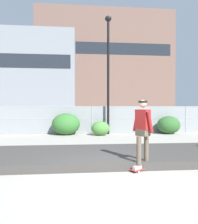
{
  "coord_description": "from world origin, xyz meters",
  "views": [
    {
      "loc": [
        -0.76,
        -4.74,
        1.7
      ],
      "look_at": [
        0.23,
        6.21,
        1.51
      ],
      "focal_mm": 32.72,
      "sensor_mm": 36.0,
      "label": 1
    }
  ],
  "objects_px": {
    "skateboard": "(143,168)",
    "shrub_center": "(100,128)",
    "skater": "(143,129)",
    "shrub_left": "(66,124)",
    "street_lamp": "(108,62)",
    "shrub_right": "(169,125)",
    "parked_car_near": "(46,119)",
    "parked_car_mid": "(117,119)"
  },
  "relations": [
    {
      "from": "skateboard",
      "to": "shrub_center",
      "type": "distance_m",
      "value": 7.35
    },
    {
      "from": "parked_car_mid",
      "to": "skateboard",
      "type": "bearing_deg",
      "value": -96.96
    },
    {
      "from": "street_lamp",
      "to": "shrub_right",
      "type": "bearing_deg",
      "value": -4.2
    },
    {
      "from": "skateboard",
      "to": "shrub_right",
      "type": "height_order",
      "value": "shrub_right"
    },
    {
      "from": "skateboard",
      "to": "skater",
      "type": "height_order",
      "value": "skater"
    },
    {
      "from": "shrub_left",
      "to": "street_lamp",
      "type": "bearing_deg",
      "value": 4.41
    },
    {
      "from": "shrub_left",
      "to": "parked_car_near",
      "type": "bearing_deg",
      "value": 115.9
    },
    {
      "from": "skateboard",
      "to": "shrub_right",
      "type": "relative_size",
      "value": 0.51
    },
    {
      "from": "parked_car_near",
      "to": "shrub_center",
      "type": "xyz_separation_m",
      "value": [
        4.11,
        -4.44,
        -0.39
      ]
    },
    {
      "from": "street_lamp",
      "to": "shrub_right",
      "type": "height_order",
      "value": "street_lamp"
    },
    {
      "from": "shrub_right",
      "to": "parked_car_mid",
      "type": "bearing_deg",
      "value": 125.08
    },
    {
      "from": "skater",
      "to": "parked_car_near",
      "type": "bearing_deg",
      "value": 111.2
    },
    {
      "from": "street_lamp",
      "to": "parked_car_near",
      "type": "height_order",
      "value": "street_lamp"
    },
    {
      "from": "skateboard",
      "to": "shrub_left",
      "type": "bearing_deg",
      "value": 108.68
    },
    {
      "from": "street_lamp",
      "to": "parked_car_near",
      "type": "bearing_deg",
      "value": 141.33
    },
    {
      "from": "parked_car_mid",
      "to": "shrub_right",
      "type": "bearing_deg",
      "value": -54.92
    },
    {
      "from": "skater",
      "to": "parked_car_near",
      "type": "relative_size",
      "value": 0.41
    },
    {
      "from": "skateboard",
      "to": "street_lamp",
      "type": "relative_size",
      "value": 0.1
    },
    {
      "from": "street_lamp",
      "to": "shrub_center",
      "type": "bearing_deg",
      "value": -130.82
    },
    {
      "from": "parked_car_mid",
      "to": "shrub_left",
      "type": "bearing_deg",
      "value": -136.56
    },
    {
      "from": "skater",
      "to": "parked_car_mid",
      "type": "xyz_separation_m",
      "value": [
        1.42,
        11.62,
        -0.3
      ]
    },
    {
      "from": "shrub_left",
      "to": "shrub_center",
      "type": "height_order",
      "value": "shrub_left"
    },
    {
      "from": "shrub_center",
      "to": "shrub_right",
      "type": "relative_size",
      "value": 0.75
    },
    {
      "from": "parked_car_near",
      "to": "parked_car_mid",
      "type": "bearing_deg",
      "value": -1.27
    },
    {
      "from": "street_lamp",
      "to": "shrub_left",
      "type": "distance_m",
      "value": 4.93
    },
    {
      "from": "parked_car_mid",
      "to": "shrub_right",
      "type": "relative_size",
      "value": 2.95
    },
    {
      "from": "shrub_left",
      "to": "shrub_right",
      "type": "distance_m",
      "value": 6.81
    },
    {
      "from": "parked_car_mid",
      "to": "skater",
      "type": "bearing_deg",
      "value": -96.96
    },
    {
      "from": "skater",
      "to": "parked_car_mid",
      "type": "height_order",
      "value": "skater"
    },
    {
      "from": "parked_car_near",
      "to": "parked_car_mid",
      "type": "height_order",
      "value": "same"
    },
    {
      "from": "shrub_center",
      "to": "shrub_right",
      "type": "bearing_deg",
      "value": 4.72
    },
    {
      "from": "shrub_center",
      "to": "skateboard",
      "type": "bearing_deg",
      "value": -86.47
    },
    {
      "from": "skater",
      "to": "shrub_left",
      "type": "relative_size",
      "value": 1.04
    },
    {
      "from": "skateboard",
      "to": "shrub_center",
      "type": "relative_size",
      "value": 0.68
    },
    {
      "from": "skateboard",
      "to": "street_lamp",
      "type": "bearing_deg",
      "value": 89.04
    },
    {
      "from": "street_lamp",
      "to": "shrub_right",
      "type": "xyz_separation_m",
      "value": [
        4.04,
        -0.3,
        -4.18
      ]
    },
    {
      "from": "shrub_left",
      "to": "shrub_center",
      "type": "relative_size",
      "value": 1.55
    },
    {
      "from": "skateboard",
      "to": "shrub_left",
      "type": "xyz_separation_m",
      "value": [
        -2.63,
        7.79,
        0.63
      ]
    },
    {
      "from": "skater",
      "to": "street_lamp",
      "type": "height_order",
      "value": "street_lamp"
    },
    {
      "from": "parked_car_near",
      "to": "shrub_right",
      "type": "relative_size",
      "value": 2.95
    },
    {
      "from": "skater",
      "to": "shrub_right",
      "type": "relative_size",
      "value": 1.21
    },
    {
      "from": "skater",
      "to": "skateboard",
      "type": "bearing_deg",
      "value": -146.31
    }
  ]
}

